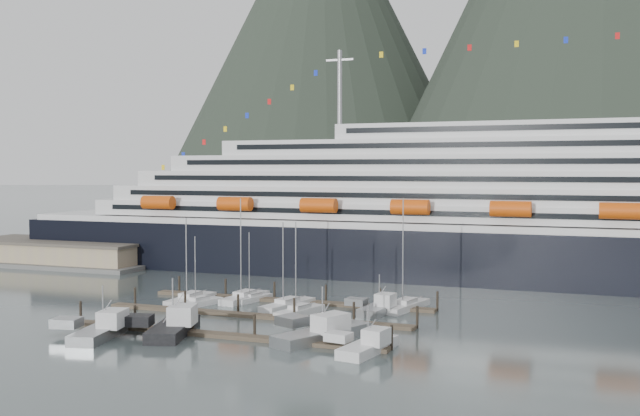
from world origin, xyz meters
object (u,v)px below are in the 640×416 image
Objects in this scene: trawler_b at (172,327)px; trawler_c at (321,332)px; trawler_d at (367,345)px; trawler_e at (379,308)px; sailboat_e at (245,298)px; sailboat_b at (191,300)px; trawler_a at (102,329)px; cruise_ship at (536,218)px; sailboat_f at (252,299)px; sailboat_d at (288,305)px; sailboat_c at (300,312)px; warehouse at (61,254)px; sailboat_a at (199,303)px; sailboat_g at (406,307)px.

trawler_c is at bearing -93.83° from trawler_b.
trawler_c is 1.37× the size of trawler_d.
trawler_b is 1.30× the size of trawler_e.
trawler_c is at bearing -128.55° from sailboat_e.
trawler_a is at bearing -172.93° from sailboat_b.
sailboat_b is at bearing -137.83° from cruise_ship.
trawler_c is at bearing -179.25° from trawler_e.
trawler_d is (27.52, -25.80, 0.43)m from sailboat_f.
trawler_e is at bearing -72.08° from sailboat_d.
sailboat_c is at bearing -51.60° from trawler_a.
sailboat_b is 1.32× the size of trawler_d.
trawler_c is 19.36m from trawler_e.
sailboat_d is at bearing -82.79° from sailboat_b.
trawler_b is at bearing -75.50° from trawler_a.
warehouse is 103.24m from trawler_d.
sailboat_e is 1.27× the size of trawler_a.
sailboat_c is at bearing -76.38° from sailboat_a.
trawler_b is 1.21× the size of trawler_d.
trawler_a is at bearing 130.79° from trawler_c.
sailboat_c is at bearing 51.43° from trawler_d.
sailboat_b is 20.36m from sailboat_c.
trawler_b is at bearing 151.12° from sailboat_g.
sailboat_a is at bearing -13.90° from trawler_a.
warehouse is 81.76m from trawler_b.
sailboat_b is at bearing -31.38° from warehouse.
sailboat_a is 1.13× the size of trawler_e.
cruise_ship is 68.18m from trawler_d.
cruise_ship is 85.46m from trawler_a.
warehouse is at bearing 79.15° from sailboat_d.
warehouse is 78.72m from trawler_a.
sailboat_b is 1.01× the size of sailboat_c.
trawler_d reaches higher than warehouse.
trawler_d is at bearing -95.35° from trawler_c.
sailboat_a is 7.86m from sailboat_e.
cruise_ship is 18.43× the size of sailboat_a.
sailboat_a is at bearing 117.07° from sailboat_g.
cruise_ship reaches higher than trawler_e.
sailboat_d is (-3.72, 4.14, -0.01)m from sailboat_c.
sailboat_d reaches higher than warehouse.
sailboat_f is at bearing -24.88° from trawler_a.
sailboat_b is at bearing 69.75° from trawler_d.
warehouse is (-102.03, -12.94, -9.79)m from cruise_ship.
sailboat_b reaches higher than sailboat_a.
sailboat_b is 30.79m from trawler_e.
sailboat_f is (-40.93, -40.10, -11.64)m from cruise_ship.
trawler_a is (-47.78, -69.97, -11.12)m from cruise_ship.
sailboat_e reaches higher than sailboat_d.
sailboat_a is at bearing -135.21° from cruise_ship.
warehouse is 4.24× the size of trawler_d.
trawler_a is (-6.85, -29.87, 0.52)m from sailboat_f.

